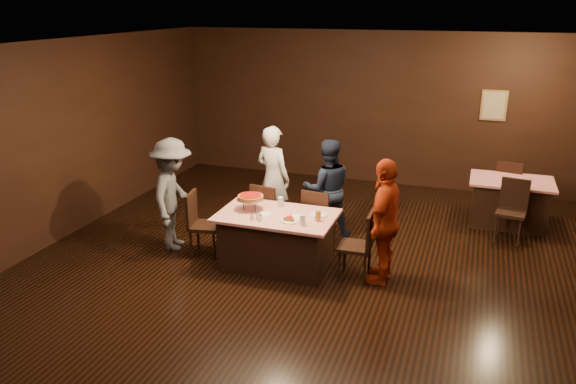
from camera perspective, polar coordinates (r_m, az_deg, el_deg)
The scene contains 22 objects.
room at distance 6.44m, azimuth 0.82°, elevation 6.45°, with size 10.00×10.04×3.02m.
main_table at distance 7.78m, azimuth -1.14°, elevation -4.92°, with size 1.60×1.00×0.77m, color #B1150B.
back_table at distance 9.91m, azimuth 21.56°, elevation -0.98°, with size 1.30×0.90×0.77m, color red.
chair_far_left at distance 8.53m, azimuth -1.94°, elevation -2.09°, with size 0.42×0.42×0.95m, color black.
chair_far_right at distance 8.29m, azimuth 3.24°, elevation -2.73°, with size 0.42×0.42×0.95m, color black.
chair_end_left at distance 8.17m, azimuth -8.43°, elevation -3.27°, with size 0.42×0.42×0.95m, color black.
chair_end_right at distance 7.47m, azimuth 6.83°, elevation -5.36°, with size 0.42×0.42×0.95m, color black.
chair_back_near at distance 9.22m, azimuth 21.73°, elevation -1.85°, with size 0.42×0.42×0.95m, color black.
chair_back_far at distance 10.45m, azimuth 21.53°, elevation 0.55°, with size 0.42×0.42×0.95m, color black.
diner_white_jacket at distance 8.94m, azimuth -1.53°, elevation 1.43°, with size 0.62×0.40×1.69m, color silver.
diner_navy_hoodie at distance 8.63m, azimuth 4.01°, elevation 0.31°, with size 0.76×0.59×1.57m, color black.
diner_grey_knit at distance 8.37m, azimuth -11.63°, elevation -0.26°, with size 1.08×0.62×1.67m, color #535358.
diner_red_shirt at distance 7.31m, azimuth 9.78°, elevation -2.97°, with size 0.98×0.41×1.68m, color #AA2E0E.
pizza_stand at distance 7.76m, azimuth -3.82°, elevation -0.54°, with size 0.38×0.38×0.22m.
plate_with_slice at distance 7.39m, azimuth 0.18°, elevation -2.80°, with size 0.25×0.25×0.06m.
plate_empty at distance 7.61m, azimuth 3.12°, elevation -2.32°, with size 0.25×0.25×0.01m, color white.
glass_front_right at distance 7.25m, azimuth 1.50°, elevation -2.85°, with size 0.08×0.08×0.14m, color silver.
glass_amber at distance 7.39m, azimuth 3.07°, elevation -2.44°, with size 0.08×0.08×0.14m, color #BF7F26.
glass_back at distance 7.89m, azimuth -0.76°, elevation -1.02°, with size 0.08×0.08×0.14m, color silver.
condiments at distance 7.43m, azimuth -3.22°, elevation -2.50°, with size 0.17×0.10×0.09m.
napkin_center at distance 7.54m, azimuth 0.98°, elevation -2.52°, with size 0.16×0.16×0.01m, color white.
napkin_left at distance 7.64m, azimuth -2.35°, elevation -2.25°, with size 0.16×0.16×0.01m, color white.
Camera 1 is at (1.97, -5.97, 3.52)m, focal length 35.00 mm.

